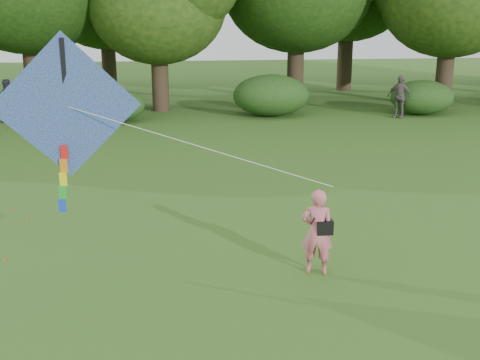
{
  "coord_description": "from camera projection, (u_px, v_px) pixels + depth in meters",
  "views": [
    {
      "loc": [
        -1.83,
        -9.08,
        4.65
      ],
      "look_at": [
        -0.43,
        2.0,
        1.5
      ],
      "focal_mm": 45.0,
      "sensor_mm": 36.0,
      "label": 1
    }
  ],
  "objects": [
    {
      "name": "crossbody_bag",
      "position": [
        324.0,
        227.0,
        10.82
      ],
      "size": [
        0.43,
        0.2,
        0.67
      ],
      "color": "black",
      "rests_on": "ground"
    },
    {
      "name": "ground",
      "position": [
        280.0,
        296.0,
        10.15
      ],
      "size": [
        100.0,
        100.0,
        0.0
      ],
      "primitive_type": "plane",
      "color": "#265114",
      "rests_on": "ground"
    },
    {
      "name": "bystander_left",
      "position": [
        9.0,
        101.0,
        25.71
      ],
      "size": [
        1.11,
        1.02,
        1.85
      ],
      "primitive_type": "imported",
      "rotation": [
        0.0,
        0.0,
        0.44
      ],
      "color": "#2B2A39",
      "rests_on": "ground"
    },
    {
      "name": "man_kite_flyer",
      "position": [
        317.0,
        232.0,
        10.86
      ],
      "size": [
        0.67,
        0.53,
        1.6
      ],
      "primitive_type": "imported",
      "rotation": [
        0.0,
        0.0,
        2.86
      ],
      "color": "#CB5F70",
      "rests_on": "ground"
    },
    {
      "name": "shrub_band",
      "position": [
        190.0,
        99.0,
        26.64
      ],
      "size": [
        39.15,
        3.22,
        1.88
      ],
      "color": "#264919",
      "rests_on": "ground"
    },
    {
      "name": "flying_kite",
      "position": [
        67.0,
        108.0,
        10.88
      ],
      "size": [
        6.02,
        1.47,
        3.36
      ],
      "color": "#294BB5",
      "rests_on": "ground"
    },
    {
      "name": "fallen_leaves",
      "position": [
        169.0,
        195.0,
        15.7
      ],
      "size": [
        11.38,
        13.85,
        0.01
      ],
      "color": "brown",
      "rests_on": "ground"
    },
    {
      "name": "bystander_right",
      "position": [
        399.0,
        97.0,
        26.86
      ],
      "size": [
        1.14,
        1.07,
        1.89
      ],
      "primitive_type": "imported",
      "rotation": [
        0.0,
        0.0,
        -0.71
      ],
      "color": "#625857",
      "rests_on": "ground"
    }
  ]
}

